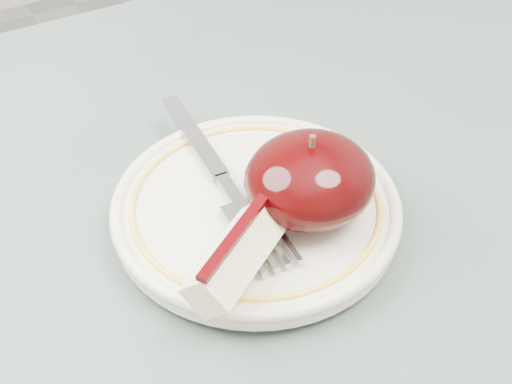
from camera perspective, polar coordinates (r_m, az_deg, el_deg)
plate at (r=0.47m, az=0.00°, el=-1.27°), size 0.19×0.19×0.02m
apple_half at (r=0.45m, az=4.33°, el=1.03°), size 0.08×0.08×0.06m
apple_wedge at (r=0.41m, az=-1.64°, el=-5.14°), size 0.08×0.07×0.04m
fork at (r=0.48m, az=-2.74°, el=1.15°), size 0.03×0.19×0.00m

